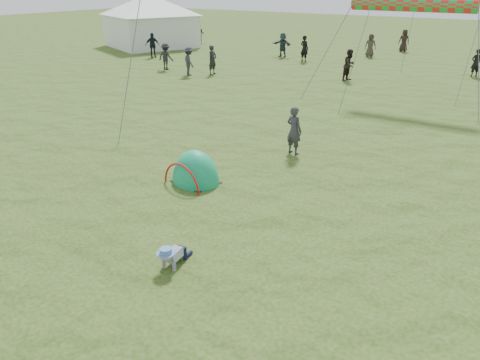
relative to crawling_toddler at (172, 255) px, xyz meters
The scene contains 17 objects.
ground 0.84m from the crawling_toddler, 84.31° to the left, with size 140.00×140.00×0.00m, color #1D450C.
crawling_toddler is the anchor object (origin of this frame).
popup_tent 4.27m from the crawling_toddler, 121.85° to the left, with size 1.48×1.22×1.91m, color #10886C.
standing_adult 7.38m from the crawling_toddler, 97.96° to the left, with size 0.58×0.38×1.60m, color #303036.
event_marquee 34.08m from the crawling_toddler, 133.73° to the left, with size 6.60×6.60×4.54m, color white, non-canonical shape.
crowd_person_0 26.24m from the crawling_toddler, 110.29° to the left, with size 0.65×0.42×1.77m, color black.
crowd_person_1 20.38m from the crawling_toddler, 101.34° to the left, with size 0.85×0.66×1.74m, color black.
crowd_person_3 20.50m from the crawling_toddler, 127.93° to the left, with size 1.08×0.62×1.67m, color #2F2E35.
crowd_person_6 25.22m from the crawling_toddler, 85.84° to the left, with size 0.59×0.39×1.62m, color black.
crowd_person_10 33.74m from the crawling_toddler, 97.89° to the left, with size 0.84×0.54×1.71m, color black.
crowd_person_11 28.11m from the crawling_toddler, 113.95° to the left, with size 1.60×0.51×1.73m, color #283441.
crowd_person_12 20.76m from the crawling_toddler, 124.04° to the left, with size 0.63×0.41×1.72m, color black.
crowd_person_13 35.13m from the crawling_toddler, 126.86° to the left, with size 0.86×0.67×1.76m, color #32231F.
crowd_person_14 27.93m from the crawling_toddler, 133.72° to the left, with size 1.03×0.43×1.76m, color black.
crowd_person_15 22.64m from the crawling_toddler, 131.77° to the left, with size 1.06×0.61×1.63m, color black.
crowd_person_16 29.88m from the crawling_toddler, 101.50° to the left, with size 0.81×0.53×1.66m, color #3C342A.
rainbow_tube_kite 16.92m from the crawling_toddler, 90.37° to the left, with size 0.64×0.64×5.35m, color red.
Camera 1 is at (5.47, -6.77, 5.37)m, focal length 35.00 mm.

